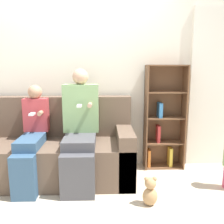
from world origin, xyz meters
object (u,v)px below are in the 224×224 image
object	(u,v)px
couch	(54,151)
adult_seated	(80,125)
bookshelf	(163,120)
teddy_bear	(150,192)
child_seated	(31,136)

from	to	relation	value
couch	adult_seated	xyz separation A→B (m)	(0.34, -0.13, 0.36)
bookshelf	teddy_bear	size ratio (longest dim) A/B	4.62
adult_seated	teddy_bear	world-z (taller)	adult_seated
child_seated	teddy_bear	bearing A→B (deg)	-20.64
couch	bookshelf	size ratio (longest dim) A/B	1.38
couch	child_seated	size ratio (longest dim) A/B	1.67
couch	adult_seated	size ratio (longest dim) A/B	1.43
adult_seated	child_seated	distance (m)	0.57
couch	teddy_bear	xyz separation A→B (m)	(1.08, -0.66, -0.20)
adult_seated	teddy_bear	size ratio (longest dim) A/B	4.46
couch	teddy_bear	world-z (taller)	couch
adult_seated	bookshelf	size ratio (longest dim) A/B	0.97
couch	child_seated	xyz separation A→B (m)	(-0.22, -0.17, 0.25)
adult_seated	bookshelf	distance (m)	1.18
couch	child_seated	bearing A→B (deg)	-141.32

